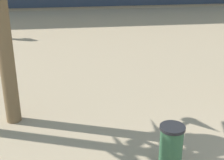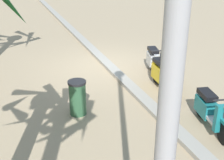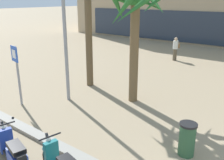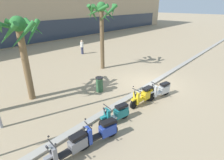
# 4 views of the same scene
# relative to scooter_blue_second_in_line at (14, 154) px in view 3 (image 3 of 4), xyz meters

# --- Properties ---
(scooter_blue_second_in_line) EXTENTS (1.75, 0.72, 1.17)m
(scooter_blue_second_in_line) POSITION_rel_scooter_blue_second_in_line_xyz_m (0.00, 0.00, 0.00)
(scooter_blue_second_in_line) COLOR black
(scooter_blue_second_in_line) RESTS_ON ground
(crossing_sign) EXTENTS (0.59, 0.17, 2.40)m
(crossing_sign) POSITION_rel_scooter_blue_second_in_line_xyz_m (-3.47, 2.42, 1.05)
(crossing_sign) COLOR #939399
(crossing_sign) RESTS_ON ground
(palm_tree_by_mall_entrance) EXTENTS (2.41, 2.36, 4.61)m
(palm_tree_by_mall_entrance) POSITION_rel_scooter_blue_second_in_line_xyz_m (-0.14, 5.60, 3.02)
(palm_tree_by_mall_entrance) COLOR brown
(palm_tree_by_mall_entrance) RESTS_ON ground
(pedestrian_by_palm_tree) EXTENTS (0.42, 0.43, 1.58)m
(pedestrian_by_palm_tree) POSITION_rel_scooter_blue_second_in_line_xyz_m (-1.81, 13.34, 0.38)
(pedestrian_by_palm_tree) COLOR brown
(pedestrian_by_palm_tree) RESTS_ON ground
(litter_bin) EXTENTS (0.48, 0.48, 0.95)m
(litter_bin) POSITION_rel_scooter_blue_second_in_line_xyz_m (3.13, 3.26, 0.03)
(litter_bin) COLOR #2D5638
(litter_bin) RESTS_ON ground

